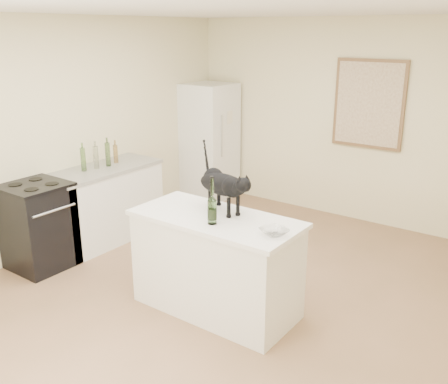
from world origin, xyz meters
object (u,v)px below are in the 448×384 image
stove (39,227)px  black_cat (223,187)px  fridge (209,142)px  glass_bowl (274,232)px  wine_bottle (212,203)px

stove → black_cat: size_ratio=1.44×
fridge → glass_bowl: size_ratio=7.90×
stove → wine_bottle: size_ratio=2.51×
wine_bottle → stove: bearing=-173.3°
stove → glass_bowl: glass_bowl is taller
wine_bottle → glass_bowl: bearing=9.8°
black_cat → wine_bottle: black_cat is taller
stove → black_cat: black_cat is taller
stove → fridge: (0.00, 2.95, 0.40)m
black_cat → glass_bowl: size_ratio=2.91×
fridge → wine_bottle: size_ratio=4.73×
fridge → wine_bottle: bearing=-51.8°
wine_bottle → glass_bowl: (0.54, 0.09, -0.15)m
wine_bottle → glass_bowl: size_ratio=1.67×
stove → black_cat: 2.19m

